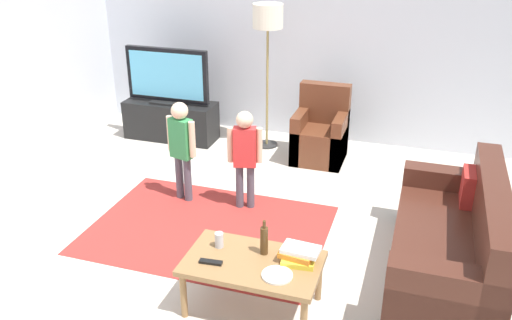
{
  "coord_description": "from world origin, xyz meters",
  "views": [
    {
      "loc": [
        1.41,
        -3.76,
        2.73
      ],
      "look_at": [
        0.0,
        0.6,
        0.65
      ],
      "focal_mm": 38.16,
      "sensor_mm": 36.0,
      "label": 1
    }
  ],
  "objects": [
    {
      "name": "ground",
      "position": [
        0.0,
        0.0,
        0.0
      ],
      "size": [
        7.8,
        7.8,
        0.0
      ],
      "primitive_type": "plane",
      "color": "beige"
    },
    {
      "name": "wall_back",
      "position": [
        0.0,
        3.0,
        1.35
      ],
      "size": [
        6.0,
        0.12,
        2.7
      ],
      "primitive_type": "cube",
      "color": "silver",
      "rests_on": "ground"
    },
    {
      "name": "area_rug",
      "position": [
        -0.38,
        0.31,
        0.0
      ],
      "size": [
        2.2,
        1.6,
        0.01
      ],
      "primitive_type": "cube",
      "color": "#9E2D28",
      "rests_on": "ground"
    },
    {
      "name": "tv_stand",
      "position": [
        -1.73,
        2.3,
        0.24
      ],
      "size": [
        1.2,
        0.44,
        0.5
      ],
      "color": "black",
      "rests_on": "ground"
    },
    {
      "name": "tv",
      "position": [
        -1.73,
        2.28,
        0.85
      ],
      "size": [
        1.1,
        0.28,
        0.71
      ],
      "color": "black",
      "rests_on": "tv_stand"
    },
    {
      "name": "couch",
      "position": [
        1.8,
        0.25,
        0.29
      ],
      "size": [
        0.8,
        1.8,
        0.86
      ],
      "color": "#472319",
      "rests_on": "ground"
    },
    {
      "name": "armchair",
      "position": [
        0.28,
        2.26,
        0.3
      ],
      "size": [
        0.6,
        0.6,
        0.9
      ],
      "color": "brown",
      "rests_on": "ground"
    },
    {
      "name": "floor_lamp",
      "position": [
        -0.45,
        2.45,
        1.54
      ],
      "size": [
        0.36,
        0.36,
        1.78
      ],
      "color": "#262626",
      "rests_on": "ground"
    },
    {
      "name": "child_near_tv",
      "position": [
        -0.85,
        0.8,
        0.64
      ],
      "size": [
        0.34,
        0.19,
        1.06
      ],
      "color": "#4C4C59",
      "rests_on": "ground"
    },
    {
      "name": "child_center",
      "position": [
        -0.19,
        0.83,
        0.62
      ],
      "size": [
        0.34,
        0.17,
        1.03
      ],
      "color": "#4C4C59",
      "rests_on": "ground"
    },
    {
      "name": "coffee_table",
      "position": [
        0.37,
        -0.62,
        0.37
      ],
      "size": [
        1.0,
        0.6,
        0.42
      ],
      "color": "olive",
      "rests_on": "ground"
    },
    {
      "name": "book_stack",
      "position": [
        0.69,
        -0.52,
        0.48
      ],
      "size": [
        0.3,
        0.23,
        0.12
      ],
      "color": "yellow",
      "rests_on": "coffee_table"
    },
    {
      "name": "bottle",
      "position": [
        0.42,
        -0.5,
        0.54
      ],
      "size": [
        0.06,
        0.06,
        0.28
      ],
      "color": "#4C3319",
      "rests_on": "coffee_table"
    },
    {
      "name": "tv_remote",
      "position": [
        0.09,
        -0.74,
        0.43
      ],
      "size": [
        0.17,
        0.06,
        0.02
      ],
      "primitive_type": "cube",
      "rotation": [
        0.0,
        0.0,
        0.09
      ],
      "color": "black",
      "rests_on": "coffee_table"
    },
    {
      "name": "soda_can",
      "position": [
        0.07,
        -0.52,
        0.48
      ],
      "size": [
        0.07,
        0.07,
        0.12
      ],
      "primitive_type": "cylinder",
      "color": "silver",
      "rests_on": "coffee_table"
    },
    {
      "name": "plate",
      "position": [
        0.59,
        -0.74,
        0.43
      ],
      "size": [
        0.22,
        0.22,
        0.02
      ],
      "color": "white",
      "rests_on": "coffee_table"
    }
  ]
}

